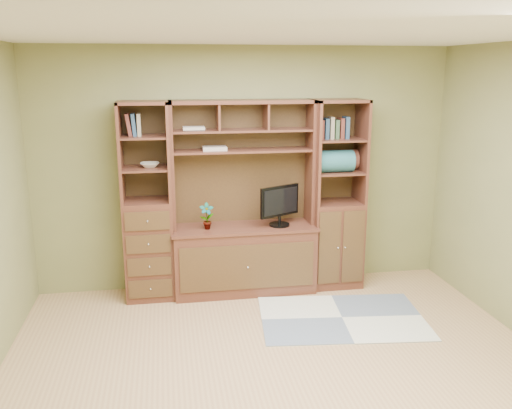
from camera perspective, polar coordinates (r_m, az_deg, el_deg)
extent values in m
cube|color=tan|center=(4.50, 2.91, -17.51)|extent=(4.60, 4.10, 0.04)
cube|color=white|center=(3.84, 3.41, 17.72)|extent=(4.60, 4.10, 0.04)
cube|color=olive|center=(5.89, -1.16, 3.75)|extent=(4.50, 0.04, 2.60)
cube|color=olive|center=(2.20, 15.10, -14.97)|extent=(4.50, 0.04, 2.60)
cube|color=#51291C|center=(5.69, -1.28, 0.54)|extent=(1.54, 0.53, 2.05)
cube|color=#51291C|center=(5.67, -11.39, 0.22)|extent=(0.50, 0.45, 2.05)
cube|color=#51291C|center=(5.96, 8.46, 1.01)|extent=(0.55, 0.45, 2.05)
cube|color=#A4A8A9|center=(5.44, 9.04, -11.68)|extent=(1.67, 1.21, 0.01)
cube|color=black|center=(5.72, 2.51, 0.64)|extent=(0.53, 0.41, 0.60)
imported|color=#9C4834|center=(5.65, -5.21, -1.24)|extent=(0.15, 0.10, 0.28)
cube|color=#B8AA9D|center=(5.64, -4.39, 5.92)|extent=(0.25, 0.18, 0.04)
imported|color=beige|center=(5.59, -11.11, 4.11)|extent=(0.19, 0.19, 0.05)
cube|color=#275F67|center=(5.82, 8.22, 4.54)|extent=(0.40, 0.23, 0.23)
cube|color=brown|center=(5.97, 8.73, 4.69)|extent=(0.39, 0.22, 0.22)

